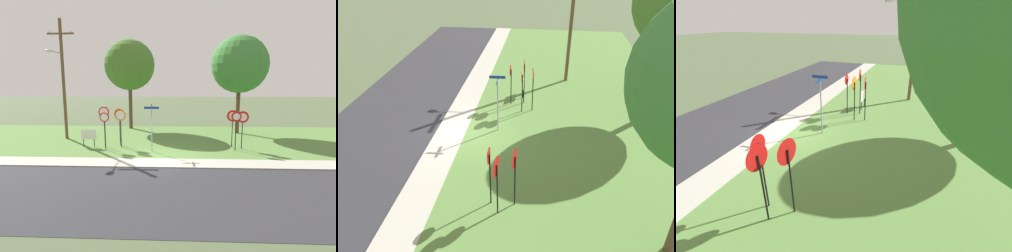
% 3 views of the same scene
% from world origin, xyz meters
% --- Properties ---
extents(ground_plane, '(160.00, 160.00, 0.00)m').
position_xyz_m(ground_plane, '(0.00, 0.00, 0.00)').
color(ground_plane, '#4C5B3D').
extents(road_asphalt, '(44.00, 6.40, 0.01)m').
position_xyz_m(road_asphalt, '(0.00, -4.80, 0.01)').
color(road_asphalt, '#2D2D33').
rests_on(road_asphalt, ground_plane).
extents(sidewalk_strip, '(44.00, 1.60, 0.06)m').
position_xyz_m(sidewalk_strip, '(0.00, -0.80, 0.03)').
color(sidewalk_strip, '#ADAA9E').
rests_on(sidewalk_strip, ground_plane).
extents(grass_median, '(44.00, 12.00, 0.04)m').
position_xyz_m(grass_median, '(0.00, 6.00, 0.02)').
color(grass_median, '#567F3D').
rests_on(grass_median, ground_plane).
extents(stop_sign_near_left, '(0.78, 0.09, 2.67)m').
position_xyz_m(stop_sign_near_left, '(-2.77, 2.76, 2.00)').
color(stop_sign_near_left, black).
rests_on(stop_sign_near_left, grass_median).
extents(stop_sign_near_right, '(0.74, 0.12, 2.86)m').
position_xyz_m(stop_sign_near_right, '(-3.93, 2.79, 2.13)').
color(stop_sign_near_right, black).
rests_on(stop_sign_near_right, grass_median).
extents(stop_sign_far_left, '(0.74, 0.15, 2.66)m').
position_xyz_m(stop_sign_far_left, '(-2.98, 3.36, 1.98)').
color(stop_sign_far_left, black).
rests_on(stop_sign_far_left, grass_median).
extents(stop_sign_far_center, '(0.64, 0.09, 2.54)m').
position_xyz_m(stop_sign_far_center, '(-3.68, 2.01, 1.86)').
color(stop_sign_far_center, black).
rests_on(stop_sign_far_center, grass_median).
extents(yield_sign_near_left, '(0.67, 0.10, 2.62)m').
position_xyz_m(yield_sign_near_left, '(5.08, 2.18, 1.99)').
color(yield_sign_near_left, black).
rests_on(yield_sign_near_left, grass_median).
extents(yield_sign_near_right, '(0.81, 0.16, 2.62)m').
position_xyz_m(yield_sign_near_right, '(5.04, 3.12, 2.01)').
color(yield_sign_near_right, black).
rests_on(yield_sign_near_right, grass_median).
extents(yield_sign_far_left, '(0.79, 0.14, 2.61)m').
position_xyz_m(yield_sign_far_left, '(5.59, 2.52, 2.00)').
color(yield_sign_far_left, black).
rests_on(yield_sign_far_left, grass_median).
extents(street_name_post, '(0.96, 0.82, 3.14)m').
position_xyz_m(street_name_post, '(-0.48, 1.69, 1.90)').
color(street_name_post, '#9EA0A8').
rests_on(street_name_post, grass_median).
extents(utility_pole, '(2.10, 2.43, 9.40)m').
position_xyz_m(utility_pole, '(-7.92, 5.41, 5.10)').
color(utility_pole, brown).
rests_on(utility_pole, grass_median).
extents(notice_board, '(1.10, 0.06, 1.25)m').
position_xyz_m(notice_board, '(-5.07, 2.72, 0.87)').
color(notice_board, black).
rests_on(notice_board, grass_median).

